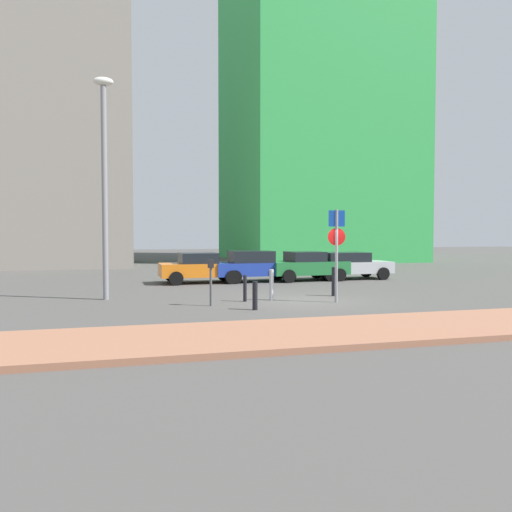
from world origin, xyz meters
TOP-DOWN VIEW (x-y plane):
  - ground_plane at (0.00, 0.00)m, footprint 120.00×120.00m
  - sidewalk_brick at (0.00, -5.91)m, footprint 40.00×3.41m
  - parked_car_orange at (-2.45, 7.47)m, footprint 4.06×2.09m
  - parked_car_blue at (0.17, 7.37)m, footprint 4.24×1.98m
  - parked_car_green at (2.86, 7.33)m, footprint 4.03×2.18m
  - parked_car_silver at (5.19, 7.50)m, footprint 4.28×2.07m
  - parking_sign_post at (0.88, -0.67)m, footprint 0.59×0.17m
  - parking_meter at (-3.44, -0.41)m, footprint 0.18×0.14m
  - street_lamp at (-6.78, 2.19)m, footprint 0.70×0.36m
  - traffic_bollard_near at (1.55, 1.03)m, footprint 0.18×0.18m
  - traffic_bollard_mid at (-2.28, -1.64)m, footprint 0.16×0.16m
  - traffic_bollard_far at (-2.10, 0.36)m, footprint 0.13×0.13m
  - traffic_bollard_edge at (-1.11, 0.45)m, footprint 0.15×0.15m
  - building_colorful_midrise at (11.17, 27.31)m, footprint 14.54×15.54m
  - building_under_construction at (-12.65, 23.59)m, footprint 14.89×10.53m

SIDE VIEW (x-z plane):
  - ground_plane at x=0.00m, z-range 0.00..0.00m
  - sidewalk_brick at x=0.00m, z-range 0.00..0.14m
  - traffic_bollard_mid at x=-2.28m, z-range 0.00..0.89m
  - traffic_bollard_far at x=-2.10m, z-range 0.00..0.92m
  - traffic_bollard_edge at x=-1.11m, z-range 0.00..1.10m
  - traffic_bollard_near at x=1.55m, z-range 0.00..1.10m
  - parked_car_orange at x=-2.45m, z-range 0.02..1.46m
  - parked_car_silver at x=5.19m, z-range 0.05..1.44m
  - parked_car_green at x=2.86m, z-range 0.02..1.48m
  - parked_car_blue at x=0.17m, z-range 0.02..1.54m
  - parking_meter at x=-3.44m, z-range 0.22..1.74m
  - parking_sign_post at x=0.88m, z-range 0.42..3.60m
  - street_lamp at x=-6.78m, z-range 0.64..8.50m
  - building_under_construction at x=-12.65m, z-range 0.00..18.66m
  - building_colorful_midrise at x=11.17m, z-range 0.00..30.36m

